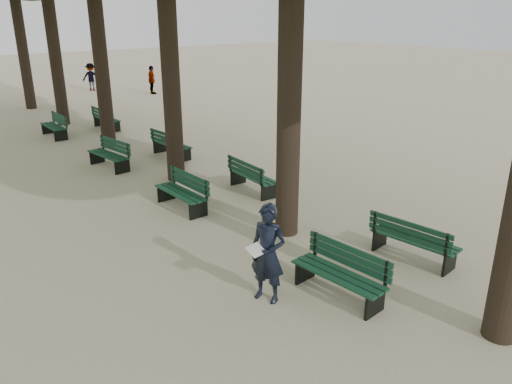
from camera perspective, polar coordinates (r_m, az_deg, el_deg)
ground at (r=8.82m, az=9.45°, el=-13.49°), size 120.00×120.00×0.00m
bench_left_0 at (r=9.12m, az=9.36°, el=-10.25°), size 0.70×1.84×0.92m
bench_left_1 at (r=12.97m, az=-8.52°, el=-0.79°), size 0.60×1.81×0.92m
bench_left_2 at (r=16.88m, az=-16.44°, el=3.52°), size 0.79×1.86×0.92m
bench_left_3 at (r=21.87m, az=-22.06°, el=6.53°), size 0.58×1.80×0.92m
bench_right_0 at (r=10.75m, az=17.53°, el=-6.06°), size 0.76×1.85×0.92m
bench_right_1 at (r=14.07m, az=-0.33°, el=1.12°), size 0.70×1.84×0.92m
bench_right_2 at (r=17.75m, az=-9.60°, el=4.85°), size 0.67×1.83×0.92m
bench_right_3 at (r=22.69m, az=-16.68°, el=7.59°), size 0.58×1.80×0.92m
man_with_map at (r=8.64m, az=1.35°, el=-7.03°), size 0.74×0.80×1.80m
pedestrian_b at (r=34.23m, az=-18.33°, el=12.37°), size 1.13×0.86×1.71m
pedestrian_c at (r=31.79m, az=-11.82°, el=12.42°), size 0.49×1.04×1.70m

